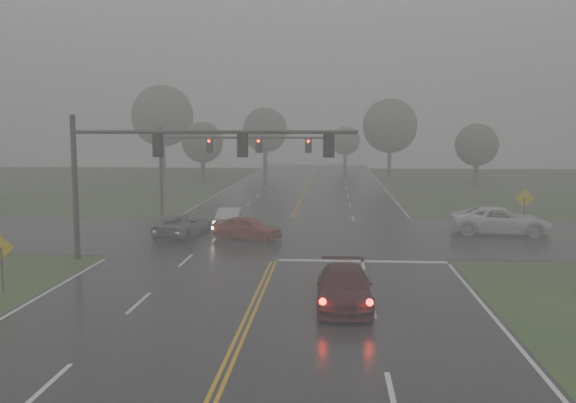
# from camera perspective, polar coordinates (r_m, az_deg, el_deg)

# --- Properties ---
(ground) EXTENTS (180.00, 180.00, 0.00)m
(ground) POSITION_cam_1_polar(r_m,az_deg,el_deg) (19.22, -5.27, -14.08)
(ground) COLOR #273F1B
(ground) RESTS_ON ground
(main_road) EXTENTS (18.00, 160.00, 0.02)m
(main_road) POSITION_cam_1_polar(r_m,az_deg,el_deg) (38.46, -0.48, -3.56)
(main_road) COLOR black
(main_road) RESTS_ON ground
(cross_street) EXTENTS (120.00, 14.00, 0.02)m
(cross_street) POSITION_cam_1_polar(r_m,az_deg,el_deg) (40.43, -0.26, -3.06)
(cross_street) COLOR black
(cross_street) RESTS_ON ground
(stop_bar) EXTENTS (8.50, 0.50, 0.01)m
(stop_bar) POSITION_cam_1_polar(r_m,az_deg,el_deg) (32.89, 6.63, -5.34)
(stop_bar) COLOR silver
(stop_bar) RESTS_ON ground
(sedan_maroon) EXTENTS (2.13, 5.11, 1.48)m
(sedan_maroon) POSITION_cam_1_polar(r_m,az_deg,el_deg) (24.76, 4.99, -9.32)
(sedan_maroon) COLOR #3D0B11
(sedan_maroon) RESTS_ON ground
(sedan_red) EXTENTS (4.53, 2.99, 1.43)m
(sedan_red) POSITION_cam_1_polar(r_m,az_deg,el_deg) (39.03, -3.61, -3.42)
(sedan_red) COLOR maroon
(sedan_red) RESTS_ON ground
(sedan_silver) EXTENTS (1.55, 4.36, 1.43)m
(sedan_silver) POSITION_cam_1_polar(r_m,az_deg,el_deg) (43.39, -5.04, -2.42)
(sedan_silver) COLOR silver
(sedan_silver) RESTS_ON ground
(car_grey) EXTENTS (3.25, 5.31, 1.37)m
(car_grey) POSITION_cam_1_polar(r_m,az_deg,el_deg) (40.67, -9.27, -3.09)
(car_grey) COLOR #4F5156
(car_grey) RESTS_ON ground
(pickup_white) EXTENTS (6.42, 3.38, 1.72)m
(pickup_white) POSITION_cam_1_polar(r_m,az_deg,el_deg) (43.13, 18.37, -2.79)
(pickup_white) COLOR white
(pickup_white) RESTS_ON ground
(signal_gantry_near) EXTENTS (14.54, 0.32, 7.43)m
(signal_gantry_near) POSITION_cam_1_polar(r_m,az_deg,el_deg) (33.01, -11.16, 3.82)
(signal_gantry_near) COLOR black
(signal_gantry_near) RESTS_ON ground
(signal_gantry_far) EXTENTS (12.71, 0.35, 6.82)m
(signal_gantry_far) POSITION_cam_1_polar(r_m,az_deg,el_deg) (49.29, -6.79, 4.26)
(signal_gantry_far) COLOR black
(signal_gantry_far) RESTS_ON ground
(sign_diamond_west) EXTENTS (0.96, 0.29, 2.37)m
(sign_diamond_west) POSITION_cam_1_polar(r_m,az_deg,el_deg) (28.89, -24.11, -4.31)
(sign_diamond_west) COLOR black
(sign_diamond_west) RESTS_ON ground
(sign_diamond_east) EXTENTS (1.22, 0.12, 2.92)m
(sign_diamond_east) POSITION_cam_1_polar(r_m,az_deg,el_deg) (43.43, 20.29, -0.17)
(sign_diamond_east) COLOR black
(sign_diamond_east) RESTS_ON ground
(tree_nw_a) EXTENTS (5.12, 5.12, 7.52)m
(tree_nw_a) POSITION_cam_1_polar(r_m,az_deg,el_deg) (80.77, -7.60, 5.23)
(tree_nw_a) COLOR #2E231E
(tree_nw_a) RESTS_ON ground
(tree_ne_a) EXTENTS (7.23, 7.23, 10.62)m
(tree_ne_a) POSITION_cam_1_polar(r_m,az_deg,el_deg) (86.61, 9.05, 6.65)
(tree_ne_a) COLOR #2E231E
(tree_ne_a) RESTS_ON ground
(tree_n_mid) EXTENTS (6.63, 6.63, 9.73)m
(tree_n_mid) POSITION_cam_1_polar(r_m,az_deg,el_deg) (95.36, -2.05, 6.36)
(tree_n_mid) COLOR #2E231E
(tree_n_mid) RESTS_ON ground
(tree_e_near) EXTENTS (4.95, 4.95, 7.26)m
(tree_e_near) POSITION_cam_1_polar(r_m,az_deg,el_deg) (77.50, 16.42, 4.84)
(tree_e_near) COLOR #2E231E
(tree_e_near) RESTS_ON ground
(tree_nw_b) EXTENTS (8.66, 8.66, 12.72)m
(tree_nw_b) POSITION_cam_1_polar(r_m,az_deg,el_deg) (92.38, -11.09, 7.46)
(tree_nw_b) COLOR #2E231E
(tree_nw_b) RESTS_ON ground
(tree_n_far) EXTENTS (4.79, 4.79, 7.03)m
(tree_n_far) POSITION_cam_1_polar(r_m,az_deg,el_deg) (106.36, 5.12, 5.40)
(tree_n_far) COLOR #2E231E
(tree_n_far) RESTS_ON ground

